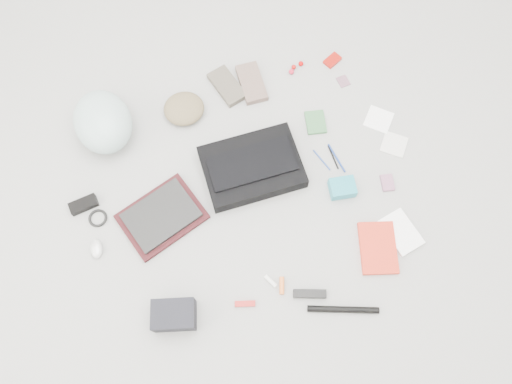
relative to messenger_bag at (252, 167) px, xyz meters
name	(u,v)px	position (x,y,z in m)	size (l,w,h in m)	color
ground_plane	(256,196)	(-0.03, -0.13, -0.04)	(4.00, 4.00, 0.00)	gray
messenger_bag	(252,167)	(0.00, 0.00, 0.00)	(0.44, 0.31, 0.07)	black
bag_flap	(252,163)	(0.00, 0.00, 0.04)	(0.39, 0.18, 0.01)	black
laptop_sleeve	(162,217)	(-0.46, -0.07, -0.02)	(0.35, 0.26, 0.02)	#391215
laptop	(161,215)	(-0.46, -0.07, 0.00)	(0.30, 0.22, 0.02)	black
bike_helmet	(103,122)	(-0.57, 0.44, 0.06)	(0.27, 0.33, 0.20)	#ABCAC9
beanie	(184,109)	(-0.19, 0.41, 0.00)	(0.20, 0.19, 0.07)	brown
mitten_left	(227,86)	(0.05, 0.46, -0.02)	(0.11, 0.21, 0.03)	#554E43
mitten_right	(252,83)	(0.17, 0.43, -0.02)	(0.11, 0.22, 0.03)	#71594F
power_brick	(84,205)	(-0.77, 0.12, -0.02)	(0.12, 0.06, 0.03)	black
cable_coil	(98,218)	(-0.73, 0.03, -0.03)	(0.09, 0.09, 0.01)	black
mouse	(96,249)	(-0.77, -0.10, -0.02)	(0.05, 0.09, 0.03)	silver
camera_bag	(174,315)	(-0.54, -0.51, 0.02)	(0.17, 0.12, 0.11)	black
multitool	(245,304)	(-0.25, -0.56, -0.03)	(0.09, 0.02, 0.01)	#AC1D1A
toiletry_tube_white	(271,281)	(-0.12, -0.51, -0.03)	(0.02, 0.02, 0.06)	white
toiletry_tube_orange	(282,286)	(-0.08, -0.55, -0.03)	(0.02, 0.02, 0.07)	orange
u_lock	(310,294)	(0.02, -0.63, -0.02)	(0.14, 0.03, 0.03)	black
bike_pump	(343,310)	(0.12, -0.74, -0.02)	(0.03, 0.03, 0.30)	black
book_red	(378,248)	(0.38, -0.55, -0.02)	(0.16, 0.23, 0.02)	red
book_white	(401,232)	(0.51, -0.53, -0.03)	(0.13, 0.19, 0.02)	white
notepad	(316,122)	(0.38, 0.12, -0.03)	(0.09, 0.12, 0.01)	#35683C
pen_blue	(322,160)	(0.32, -0.07, -0.03)	(0.01, 0.01, 0.13)	navy
pen_black	(333,157)	(0.38, -0.08, -0.03)	(0.01, 0.01, 0.13)	black
pen_navy	(337,158)	(0.39, -0.09, -0.03)	(0.01, 0.01, 0.16)	navy
accordion_wallet	(342,188)	(0.35, -0.24, -0.01)	(0.11, 0.09, 0.06)	teal
card_deck	(387,183)	(0.56, -0.29, -0.03)	(0.06, 0.08, 0.02)	#9A607F
napkin_top	(379,120)	(0.67, 0.02, -0.03)	(0.12, 0.12, 0.01)	white
napkin_bottom	(394,144)	(0.68, -0.13, -0.03)	(0.11, 0.11, 0.01)	silver
lollipop_a	(291,72)	(0.38, 0.42, -0.02)	(0.03, 0.03, 0.03)	red
lollipop_b	(294,67)	(0.40, 0.45, -0.02)	(0.02, 0.02, 0.02)	#AA0D0B
lollipop_c	(301,64)	(0.44, 0.45, -0.02)	(0.03, 0.03, 0.03)	#B10001
altoids_tin	(332,60)	(0.60, 0.41, -0.03)	(0.09, 0.05, 0.02)	#A9150D
stamp_sheet	(343,81)	(0.60, 0.28, -0.03)	(0.05, 0.06, 0.00)	#805466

